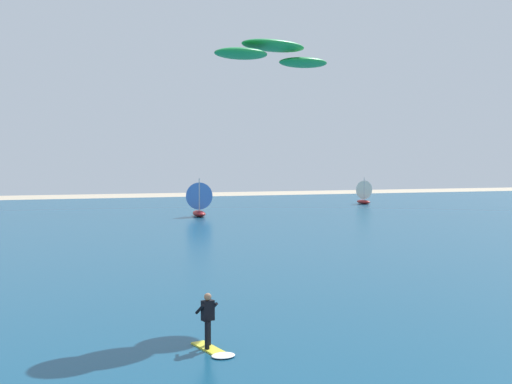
{
  "coord_description": "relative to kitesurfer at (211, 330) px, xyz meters",
  "views": [
    {
      "loc": [
        -7.8,
        -2.19,
        5.7
      ],
      "look_at": [
        -0.94,
        18.06,
        4.65
      ],
      "focal_mm": 44.82,
      "sensor_mm": 36.0,
      "label": 1
    }
  ],
  "objects": [
    {
      "name": "sailboat_far_right",
      "position": [
        35.12,
        56.39,
        0.97
      ],
      "size": [
        2.48,
        2.93,
        3.43
      ],
      "color": "maroon",
      "rests_on": "ocean"
    },
    {
      "name": "sailboat_mid_left",
      "position": [
        10.4,
        44.91,
        1.17
      ],
      "size": [
        2.76,
        3.28,
        3.87
      ],
      "color": "maroon",
      "rests_on": "ocean"
    },
    {
      "name": "ocean",
      "position": [
        3.09,
        34.9,
        -0.65
      ],
      "size": [
        160.0,
        90.0,
        0.1
      ],
      "primitive_type": "cube",
      "color": "navy",
      "rests_on": "ground"
    },
    {
      "name": "kite",
      "position": [
        3.87,
        5.18,
        9.13
      ],
      "size": [
        5.62,
        3.66,
        0.81
      ],
      "color": "#198C3F"
    },
    {
      "name": "kitesurfer",
      "position": [
        0.0,
        0.0,
        0.0
      ],
      "size": [
        0.99,
        2.03,
        1.67
      ],
      "color": "yellow",
      "rests_on": "ocean"
    }
  ]
}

